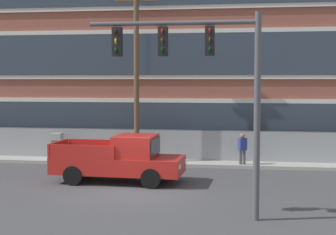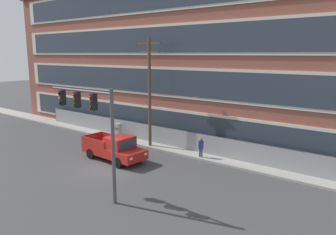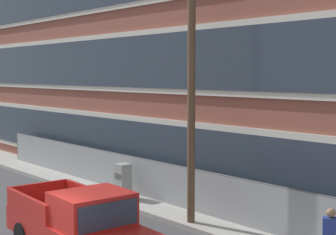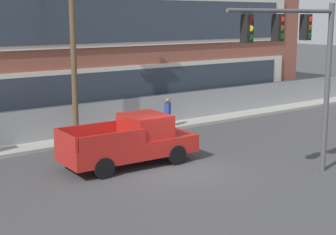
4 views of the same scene
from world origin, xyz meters
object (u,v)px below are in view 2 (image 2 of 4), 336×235
at_px(utility_pole_near_corner, 150,88).
at_px(electrical_cabinet, 118,131).
at_px(pickup_truck_red, 115,148).
at_px(pedestrian_near_cabinet, 201,147).
at_px(traffic_signal_mast, 92,117).

distance_m(utility_pole_near_corner, electrical_cabinet, 6.19).
xyz_separation_m(pickup_truck_red, pedestrian_near_cabinet, (5.02, 4.34, 0.03)).
distance_m(pickup_truck_red, utility_pole_near_corner, 6.11).
xyz_separation_m(utility_pole_near_corner, pedestrian_near_cabinet, (5.26, -0.04, -4.22)).
bearing_deg(pedestrian_near_cabinet, pickup_truck_red, -139.14).
bearing_deg(electrical_cabinet, utility_pole_near_corner, -3.90).
relative_size(traffic_signal_mast, pedestrian_near_cabinet, 3.74).
height_order(traffic_signal_mast, pickup_truck_red, traffic_signal_mast).
relative_size(traffic_signal_mast, electrical_cabinet, 4.17).
bearing_deg(pedestrian_near_cabinet, traffic_signal_mast, -97.30).
distance_m(traffic_signal_mast, utility_pole_near_corner, 10.31).
bearing_deg(traffic_signal_mast, pickup_truck_red, 126.90).
distance_m(pickup_truck_red, electrical_cabinet, 6.52).
distance_m(traffic_signal_mast, electrical_cabinet, 13.41).
bearing_deg(pickup_truck_red, utility_pole_near_corner, 93.14).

